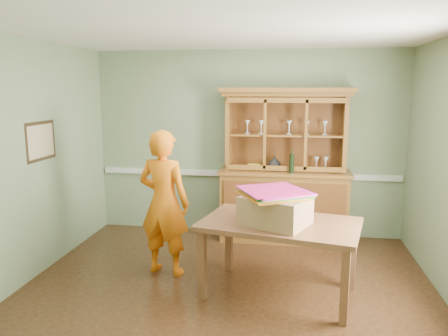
% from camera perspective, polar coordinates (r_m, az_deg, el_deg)
% --- Properties ---
extents(floor, '(4.50, 4.50, 0.00)m').
position_cam_1_polar(floor, '(4.90, 0.38, -15.71)').
color(floor, '#4C2F18').
rests_on(floor, ground).
extents(ceiling, '(4.50, 4.50, 0.00)m').
position_cam_1_polar(ceiling, '(4.43, 0.42, 17.43)').
color(ceiling, white).
rests_on(ceiling, wall_back).
extents(wall_back, '(4.50, 0.00, 4.50)m').
position_cam_1_polar(wall_back, '(6.44, 3.02, 3.19)').
color(wall_back, gray).
rests_on(wall_back, floor).
extents(wall_left, '(0.00, 4.00, 4.00)m').
position_cam_1_polar(wall_left, '(5.29, -24.48, 0.68)').
color(wall_left, gray).
rests_on(wall_left, floor).
extents(wall_front, '(4.50, 0.00, 4.50)m').
position_cam_1_polar(wall_front, '(2.57, -6.24, -8.01)').
color(wall_front, gray).
rests_on(wall_front, floor).
extents(chair_rail, '(4.41, 0.05, 0.08)m').
position_cam_1_polar(chair_rail, '(6.48, 2.96, -0.78)').
color(chair_rail, silver).
rests_on(chair_rail, wall_back).
extents(framed_map, '(0.03, 0.60, 0.46)m').
position_cam_1_polar(framed_map, '(5.50, -22.76, 3.26)').
color(framed_map, '#2E2112').
rests_on(framed_map, wall_left).
extents(china_hutch, '(1.84, 0.61, 2.16)m').
position_cam_1_polar(china_hutch, '(6.27, 7.84, -2.57)').
color(china_hutch, brown).
rests_on(china_hutch, floor).
extents(dining_table, '(1.76, 1.27, 0.80)m').
position_cam_1_polar(dining_table, '(4.61, 7.30, -8.10)').
color(dining_table, brown).
rests_on(dining_table, floor).
extents(cardboard_box, '(0.78, 0.71, 0.29)m').
position_cam_1_polar(cardboard_box, '(4.45, 6.71, -5.52)').
color(cardboard_box, '#98734E').
rests_on(cardboard_box, dining_table).
extents(kite_stack, '(0.78, 0.78, 0.06)m').
position_cam_1_polar(kite_stack, '(4.45, 6.52, -3.16)').
color(kite_stack, orange).
rests_on(kite_stack, cardboard_box).
extents(person, '(0.69, 0.52, 1.70)m').
position_cam_1_polar(person, '(5.11, -7.84, -4.52)').
color(person, orange).
rests_on(person, floor).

